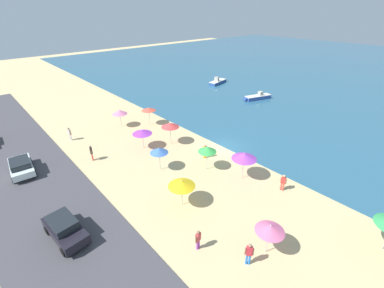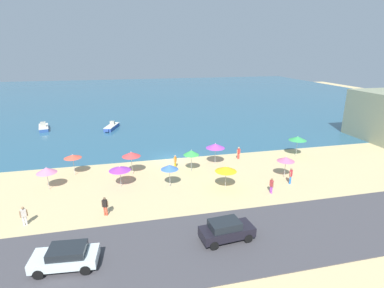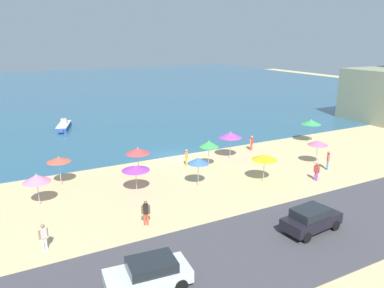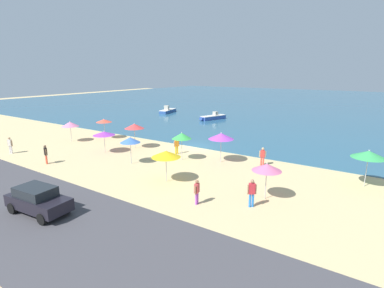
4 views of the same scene
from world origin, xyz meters
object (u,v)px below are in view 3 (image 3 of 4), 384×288
Objects in this scene: beach_umbrella_0 at (318,143)px; beach_umbrella_1 at (209,144)px; beach_umbrella_6 at (59,160)px; parked_car_1 at (149,273)px; beach_umbrella_4 at (198,161)px; beach_umbrella_7 at (136,168)px; bather_5 at (146,212)px; beach_umbrella_8 at (230,135)px; bather_2 at (186,157)px; bather_4 at (328,159)px; beach_umbrella_3 at (265,157)px; skiff_nearshore at (64,126)px; beach_umbrella_2 at (311,122)px; bather_1 at (43,236)px; parked_car_3 at (311,219)px; beach_umbrella_5 at (138,151)px; bather_3 at (317,171)px; beach_umbrella_9 at (37,178)px; bather_0 at (252,142)px.

beach_umbrella_0 is 10.32m from beach_umbrella_1.
beach_umbrella_0 is at bearing -14.82° from beach_umbrella_6.
beach_umbrella_1 is 17.84m from parked_car_1.
beach_umbrella_4 is 5.00m from beach_umbrella_7.
beach_umbrella_0 reaches higher than bather_5.
beach_umbrella_4 is at bearing 50.84° from parked_car_1.
beach_umbrella_8 is at bearing 36.13° from bather_5.
beach_umbrella_8 is 5.13m from bather_2.
beach_umbrella_1 is at bearing 148.69° from bather_4.
beach_umbrella_1 is at bearing -8.46° from beach_umbrella_6.
skiff_nearshore is (-11.58, 26.82, -1.68)m from beach_umbrella_3.
beach_umbrella_2 is (5.09, 5.97, 0.26)m from beach_umbrella_0.
beach_umbrella_3 is 17.90m from bather_1.
parked_car_3 is (-0.48, -13.29, -1.39)m from beach_umbrella_1.
beach_umbrella_0 is 0.90× the size of beach_umbrella_5.
bather_5 is at bearing -107.01° from beach_umbrella_5.
beach_umbrella_8 reaches higher than bather_2.
bather_5 is 0.40× the size of parked_car_1.
parked_car_3 is (-9.99, -9.28, -1.24)m from beach_umbrella_0.
beach_umbrella_7 is at bearing -40.05° from beach_umbrella_6.
beach_umbrella_5 is at bearing 130.96° from beach_umbrella_4.
beach_umbrella_6 is 1.45× the size of bather_5.
bather_1 reaches higher than bather_3.
beach_umbrella_1 reaches higher than beach_umbrella_6.
beach_umbrella_9 is 12.98m from parked_car_1.
beach_umbrella_6 is at bearing 161.18° from bather_4.
parked_car_1 is at bearing -122.90° from bather_2.
parked_car_1 is at bearing -106.92° from beach_umbrella_7.
beach_umbrella_5 is 17.13m from bather_4.
beach_umbrella_0 is 0.47× the size of skiff_nearshore.
beach_umbrella_0 is 0.60× the size of parked_car_3.
beach_umbrella_5 reaches higher than bather_1.
beach_umbrella_9 is 1.51× the size of bather_3.
beach_umbrella_5 reaches higher than bather_4.
parked_car_3 is at bearing -32.75° from bather_5.
beach_umbrella_5 is 5.25m from bather_2.
beach_umbrella_0 reaches higher than bather_0.
beach_umbrella_7 is at bearing -169.32° from beach_umbrella_2.
beach_umbrella_1 is (-9.51, 4.01, 0.14)m from beach_umbrella_0.
beach_umbrella_2 is at bearing -39.57° from skiff_nearshore.
bather_3 is at bearing -21.46° from beach_umbrella_4.
beach_umbrella_6 is 11.34m from bather_2.
beach_umbrella_6 is at bearing -178.16° from bather_0.
beach_umbrella_1 is 2.51m from bather_2.
beach_umbrella_7 is (-4.86, 1.18, -0.19)m from beach_umbrella_4.
bather_5 reaches higher than skiff_nearshore.
bather_2 is at bearing -177.85° from beach_umbrella_2.
skiff_nearshore is at bearing 90.18° from bather_5.
bather_4 reaches higher than skiff_nearshore.
beach_umbrella_3 is at bearing -65.76° from beach_umbrella_1.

